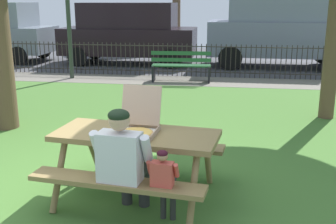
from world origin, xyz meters
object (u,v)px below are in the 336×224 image
(child_at_table, at_px, (164,179))
(pizza_box_open, at_px, (137,124))
(parked_car_center, at_px, (281,27))
(adult_at_table, at_px, (124,159))
(picnic_table_foreground, at_px, (136,147))
(parked_car_left, at_px, (129,32))
(park_bench_center, at_px, (181,67))

(child_at_table, bearing_deg, pizza_box_open, 122.91)
(child_at_table, relative_size, parked_car_center, 0.17)
(adult_at_table, bearing_deg, picnic_table_foreground, 88.36)
(pizza_box_open, relative_size, parked_car_left, 0.12)
(parked_car_center, bearing_deg, pizza_box_open, -104.66)
(child_at_table, bearing_deg, adult_at_table, 168.97)
(picnic_table_foreground, bearing_deg, parked_car_center, 75.28)
(picnic_table_foreground, bearing_deg, child_at_table, -55.21)
(parked_car_left, bearing_deg, child_at_table, -74.74)
(child_at_table, xyz_separation_m, parked_car_left, (-2.90, 10.63, 0.59))
(picnic_table_foreground, height_order, child_at_table, child_at_table)
(pizza_box_open, relative_size, park_bench_center, 0.35)
(adult_at_table, bearing_deg, park_bench_center, 92.21)
(adult_at_table, relative_size, parked_car_center, 0.25)
(park_bench_center, xyz_separation_m, parked_car_center, (2.94, 3.09, 0.89))
(picnic_table_foreground, height_order, parked_car_left, parked_car_left)
(adult_at_table, relative_size, park_bench_center, 0.73)
(picnic_table_foreground, bearing_deg, park_bench_center, 92.49)
(pizza_box_open, xyz_separation_m, park_bench_center, (-0.32, 6.93, -0.45))
(child_at_table, height_order, park_bench_center, park_bench_center)
(pizza_box_open, relative_size, child_at_table, 0.69)
(picnic_table_foreground, distance_m, parked_car_left, 10.36)
(adult_at_table, relative_size, child_at_table, 1.45)
(picnic_table_foreground, bearing_deg, pizza_box_open, 49.74)
(picnic_table_foreground, height_order, pizza_box_open, pizza_box_open)
(picnic_table_foreground, distance_m, adult_at_table, 0.51)
(pizza_box_open, height_order, parked_car_center, parked_car_center)
(park_bench_center, bearing_deg, adult_at_table, -87.79)
(adult_at_table, distance_m, park_bench_center, 7.46)
(adult_at_table, xyz_separation_m, park_bench_center, (-0.29, 7.45, -0.24))
(adult_at_table, bearing_deg, parked_car_left, 103.22)
(pizza_box_open, bearing_deg, parked_car_left, 104.05)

